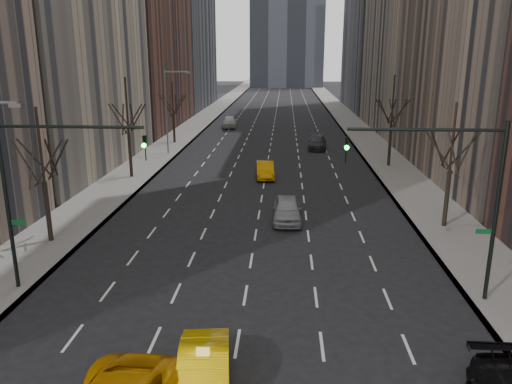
# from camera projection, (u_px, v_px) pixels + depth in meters

# --- Properties ---
(sidewalk_left) EXTENTS (4.50, 320.00, 0.15)m
(sidewalk_left) POSITION_uv_depth(u_px,v_px,m) (197.00, 123.00, 79.53)
(sidewalk_left) COLOR slate
(sidewalk_left) RESTS_ON ground
(sidewalk_right) EXTENTS (4.50, 320.00, 0.15)m
(sidewalk_right) POSITION_uv_depth(u_px,v_px,m) (352.00, 125.00, 78.17)
(sidewalk_right) COLOR slate
(sidewalk_right) RESTS_ON ground
(tree_lw_b) EXTENTS (3.36, 3.50, 7.82)m
(tree_lw_b) POSITION_uv_depth(u_px,v_px,m) (44.00, 182.00, 28.52)
(tree_lw_b) COLOR black
(tree_lw_b) RESTS_ON ground
(tree_lw_c) EXTENTS (3.36, 3.50, 8.74)m
(tree_lw_c) POSITION_uv_depth(u_px,v_px,m) (129.00, 133.00, 43.83)
(tree_lw_c) COLOR black
(tree_lw_c) RESTS_ON ground
(tree_lw_d) EXTENTS (3.36, 3.50, 7.36)m
(tree_lw_d) POSITION_uv_depth(u_px,v_px,m) (173.00, 115.00, 61.27)
(tree_lw_d) COLOR black
(tree_lw_d) RESTS_ON ground
(tree_rw_b) EXTENTS (3.36, 3.50, 7.82)m
(tree_rw_b) POSITION_uv_depth(u_px,v_px,m) (450.00, 171.00, 31.03)
(tree_rw_b) COLOR black
(tree_rw_b) RESTS_ON ground
(tree_rw_c) EXTENTS (3.36, 3.50, 8.74)m
(tree_rw_c) POSITION_uv_depth(u_px,v_px,m) (391.00, 126.00, 48.26)
(tree_rw_c) COLOR black
(tree_rw_c) RESTS_ON ground
(traffic_mast_left) EXTENTS (6.69, 0.39, 8.00)m
(traffic_mast_left) POSITION_uv_depth(u_px,v_px,m) (40.00, 177.00, 22.11)
(traffic_mast_left) COLOR black
(traffic_mast_left) RESTS_ON ground
(traffic_mast_right) EXTENTS (6.69, 0.39, 8.00)m
(traffic_mast_right) POSITION_uv_depth(u_px,v_px,m) (459.00, 183.00, 21.10)
(traffic_mast_right) COLOR black
(traffic_mast_right) RESTS_ON ground
(streetlight_far) EXTENTS (2.83, 0.22, 9.00)m
(streetlight_far) POSITION_uv_depth(u_px,v_px,m) (169.00, 103.00, 53.92)
(streetlight_far) COLOR slate
(streetlight_far) RESTS_ON ground
(taxi_sedan) EXTENTS (2.20, 4.89, 1.56)m
(taxi_sedan) POSITION_uv_depth(u_px,v_px,m) (204.00, 376.00, 16.03)
(taxi_sedan) COLOR #FFC705
(taxi_sedan) RESTS_ON ground
(silver_sedan_ahead) EXTENTS (1.92, 4.68, 1.59)m
(silver_sedan_ahead) POSITION_uv_depth(u_px,v_px,m) (287.00, 209.00, 33.19)
(silver_sedan_ahead) COLOR #96989D
(silver_sedan_ahead) RESTS_ON ground
(far_taxi) EXTENTS (1.82, 4.43, 1.43)m
(far_taxi) POSITION_uv_depth(u_px,v_px,m) (265.00, 170.00, 44.83)
(far_taxi) COLOR orange
(far_taxi) RESTS_ON ground
(far_suv_grey) EXTENTS (2.42, 5.32, 1.51)m
(far_suv_grey) POSITION_uv_depth(u_px,v_px,m) (317.00, 142.00, 58.58)
(far_suv_grey) COLOR #29292D
(far_suv_grey) RESTS_ON ground
(far_car_white) EXTENTS (2.48, 5.19, 1.71)m
(far_car_white) POSITION_uv_depth(u_px,v_px,m) (230.00, 122.00, 75.46)
(far_car_white) COLOR silver
(far_car_white) RESTS_ON ground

